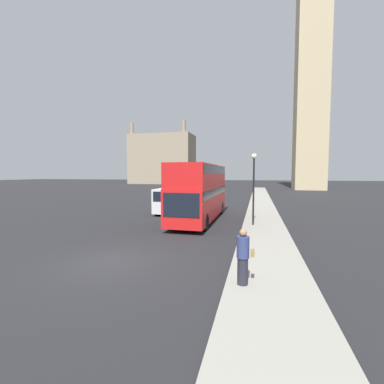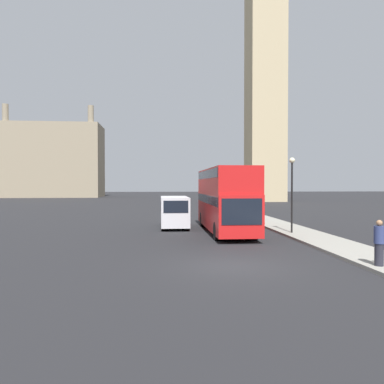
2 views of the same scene
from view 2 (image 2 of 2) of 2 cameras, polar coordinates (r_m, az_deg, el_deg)
The scene contains 7 objects.
ground_plane at distance 15.45m, azimuth 6.04°, elevation -11.12°, with size 300.00×300.00×0.00m, color black.
sidewalk_strip at distance 17.79m, azimuth 27.03°, elevation -9.37°, with size 2.81×120.00×0.15m.
building_block_distant at distance 102.53m, azimuth -20.20°, elevation 4.47°, with size 23.71×11.86×22.60m.
red_double_decker_bus at distance 25.73m, azimuth 5.03°, elevation -0.74°, with size 2.60×10.61×4.34m.
white_van at distance 28.36m, azimuth -2.70°, elevation -2.93°, with size 2.05×5.26×2.33m.
pedestrian at distance 16.21m, azimuth 26.65°, elevation -6.95°, with size 0.55×0.39×1.77m.
street_lamp at distance 25.11m, azimuth 14.99°, elevation 1.45°, with size 0.36×0.36×4.88m.
Camera 2 is at (-2.90, -14.82, 3.29)m, focal length 35.00 mm.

